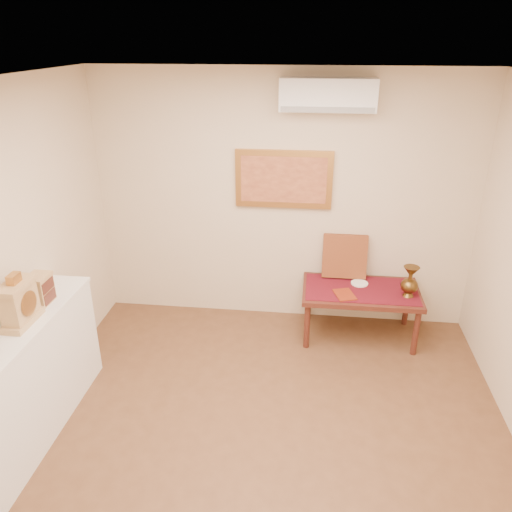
# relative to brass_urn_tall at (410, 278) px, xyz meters

# --- Properties ---
(floor) EXTENTS (4.50, 4.50, 0.00)m
(floor) POSITION_rel_brass_urn_tall_xyz_m (-1.31, -1.79, -0.75)
(floor) COLOR brown
(floor) RESTS_ON ground
(ceiling) EXTENTS (4.50, 4.50, 0.00)m
(ceiling) POSITION_rel_brass_urn_tall_xyz_m (-1.31, -1.79, 1.95)
(ceiling) COLOR white
(ceiling) RESTS_ON ground
(wall_back) EXTENTS (4.00, 0.02, 2.70)m
(wall_back) POSITION_rel_brass_urn_tall_xyz_m (-1.31, 0.46, 0.60)
(wall_back) COLOR beige
(wall_back) RESTS_ON ground
(table_cloth) EXTENTS (1.14, 0.59, 0.01)m
(table_cloth) POSITION_rel_brass_urn_tall_xyz_m (-0.46, 0.09, -0.20)
(table_cloth) COLOR maroon
(table_cloth) RESTS_ON low_table
(brass_urn_tall) EXTENTS (0.18, 0.18, 0.39)m
(brass_urn_tall) POSITION_rel_brass_urn_tall_xyz_m (0.00, 0.00, 0.00)
(brass_urn_tall) COLOR brown
(brass_urn_tall) RESTS_ON table_cloth
(plate) EXTENTS (0.18, 0.18, 0.01)m
(plate) POSITION_rel_brass_urn_tall_xyz_m (-0.47, 0.21, -0.19)
(plate) COLOR white
(plate) RESTS_ON table_cloth
(menu) EXTENTS (0.25, 0.29, 0.01)m
(menu) POSITION_rel_brass_urn_tall_xyz_m (-0.63, -0.06, -0.19)
(menu) COLOR maroon
(menu) RESTS_ON table_cloth
(cushion) EXTENTS (0.47, 0.20, 0.48)m
(cushion) POSITION_rel_brass_urn_tall_xyz_m (-0.63, 0.38, 0.04)
(cushion) COLOR #5A1512
(cushion) RESTS_ON table_cloth
(display_ledge) EXTENTS (0.37, 2.02, 0.98)m
(display_ledge) POSITION_rel_brass_urn_tall_xyz_m (-3.13, -1.79, -0.26)
(display_ledge) COLOR white
(display_ledge) RESTS_ON floor
(mantel_clock) EXTENTS (0.17, 0.36, 0.41)m
(mantel_clock) POSITION_rel_brass_urn_tall_xyz_m (-3.12, -1.58, 0.40)
(mantel_clock) COLOR tan
(mantel_clock) RESTS_ON display_ledge
(wooden_chest) EXTENTS (0.16, 0.21, 0.24)m
(wooden_chest) POSITION_rel_brass_urn_tall_xyz_m (-3.13, -1.26, 0.35)
(wooden_chest) COLOR tan
(wooden_chest) RESTS_ON display_ledge
(low_table) EXTENTS (1.20, 0.70, 0.55)m
(low_table) POSITION_rel_brass_urn_tall_xyz_m (-0.46, 0.09, -0.27)
(low_table) COLOR #4F2117
(low_table) RESTS_ON floor
(painting) EXTENTS (1.00, 0.06, 0.60)m
(painting) POSITION_rel_brass_urn_tall_xyz_m (-1.31, 0.44, 0.85)
(painting) COLOR #B37939
(painting) RESTS_ON wall_back
(ac_unit) EXTENTS (0.90, 0.25, 0.30)m
(ac_unit) POSITION_rel_brass_urn_tall_xyz_m (-0.91, 0.33, 1.69)
(ac_unit) COLOR white
(ac_unit) RESTS_ON wall_back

